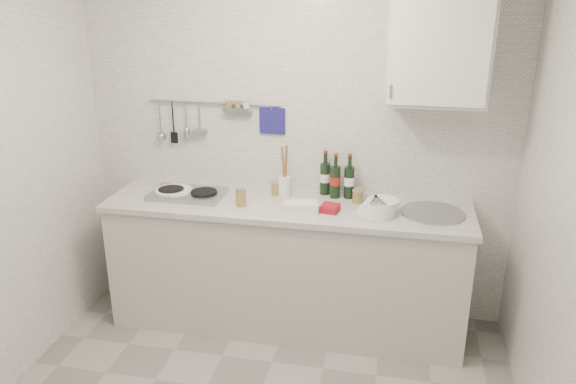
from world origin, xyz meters
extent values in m
cube|color=silver|center=(0.00, 1.40, 1.25)|extent=(3.00, 0.02, 2.50)
cube|color=#B5AEA7|center=(0.00, 1.10, 0.44)|extent=(2.40, 0.60, 0.88)
cube|color=silver|center=(0.00, 1.10, 0.90)|extent=(2.44, 0.64, 0.04)
cube|color=black|center=(0.00, 1.12, 0.05)|extent=(2.34, 0.52, 0.10)
cube|color=#93969B|center=(-0.70, 1.10, 0.94)|extent=(0.50, 0.32, 0.03)
cylinder|color=black|center=(-0.82, 1.10, 0.96)|extent=(0.18, 0.18, 0.01)
cylinder|color=black|center=(-0.58, 1.10, 0.96)|extent=(0.18, 0.18, 0.01)
cylinder|color=#93969B|center=(0.95, 1.10, 0.93)|extent=(0.40, 0.40, 0.02)
cylinder|color=#93969B|center=(0.95, 1.10, 0.87)|extent=(0.34, 0.34, 0.10)
cylinder|color=#93969B|center=(-0.58, 1.37, 1.52)|extent=(0.95, 0.02, 0.02)
cube|color=navy|center=(-0.16, 1.39, 1.41)|extent=(0.18, 0.02, 0.18)
cube|color=#B5AEA7|center=(0.90, 1.22, 1.95)|extent=(0.60, 0.35, 0.70)
cube|color=white|center=(0.90, 1.04, 1.95)|extent=(0.56, 0.01, 0.66)
cylinder|color=#93969B|center=(0.64, 1.03, 1.70)|extent=(0.01, 0.01, 0.08)
cylinder|color=#5369BD|center=(-0.81, 1.09, 0.93)|extent=(0.27, 0.27, 0.01)
cylinder|color=#5369BD|center=(-0.81, 1.10, 0.94)|extent=(0.26, 0.26, 0.01)
cylinder|color=#5369BD|center=(-0.80, 1.10, 0.95)|extent=(0.26, 0.26, 0.01)
cylinder|color=white|center=(0.60, 1.01, 0.93)|extent=(0.25, 0.25, 0.01)
cylinder|color=white|center=(0.60, 1.01, 0.94)|extent=(0.24, 0.24, 0.01)
cylinder|color=white|center=(0.61, 1.02, 0.95)|extent=(0.23, 0.23, 0.01)
cylinder|color=white|center=(0.61, 1.02, 0.96)|extent=(0.23, 0.23, 0.01)
cylinder|color=white|center=(0.62, 1.03, 0.98)|extent=(0.22, 0.22, 0.01)
cylinder|color=white|center=(0.62, 1.03, 0.99)|extent=(0.22, 0.22, 0.01)
cylinder|color=white|center=(0.63, 1.03, 1.00)|extent=(0.21, 0.21, 0.01)
cylinder|color=white|center=(0.64, 1.04, 1.01)|extent=(0.20, 0.20, 0.01)
cube|color=white|center=(0.12, 0.96, 0.95)|extent=(0.24, 0.15, 0.07)
cube|color=#B6142E|center=(0.30, 1.01, 0.94)|extent=(0.13, 0.13, 0.05)
cylinder|color=white|center=(-0.05, 1.25, 0.99)|extent=(0.09, 0.09, 0.13)
cylinder|color=brown|center=(-0.04, 1.25, 1.15)|extent=(0.04, 0.07, 0.26)
cylinder|color=brown|center=(-0.06, 1.26, 1.14)|extent=(0.04, 0.05, 0.24)
cylinder|color=olive|center=(-0.11, 1.25, 0.96)|extent=(0.06, 0.06, 0.08)
cylinder|color=tan|center=(-0.11, 1.25, 1.01)|extent=(0.06, 0.06, 0.01)
cylinder|color=olive|center=(0.46, 1.28, 0.96)|extent=(0.06, 0.06, 0.07)
cylinder|color=tan|center=(0.46, 1.28, 1.00)|extent=(0.06, 0.06, 0.01)
cylinder|color=olive|center=(0.46, 1.21, 0.96)|extent=(0.07, 0.07, 0.08)
cylinder|color=tan|center=(0.46, 1.21, 1.00)|extent=(0.07, 0.07, 0.01)
cylinder|color=olive|center=(-0.29, 0.99, 0.98)|extent=(0.07, 0.07, 0.12)
cylinder|color=tan|center=(-0.29, 0.99, 1.04)|extent=(0.07, 0.07, 0.01)
camera|label=1|loc=(0.71, -2.33, 2.27)|focal=35.00mm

